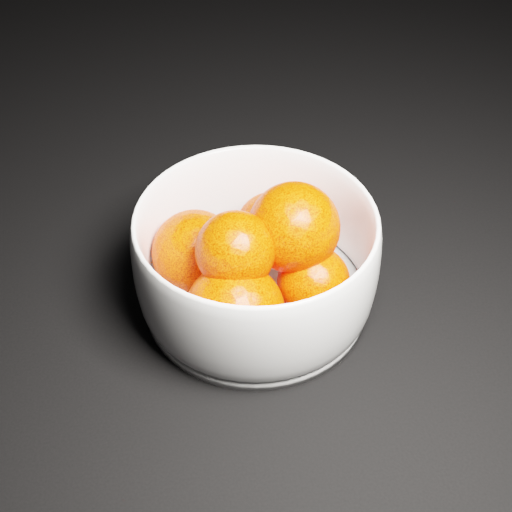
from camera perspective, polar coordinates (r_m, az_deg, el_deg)
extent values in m
cylinder|color=white|center=(0.60, 0.00, -3.29)|extent=(0.18, 0.18, 0.01)
sphere|color=#FF3103|center=(0.60, 1.31, 2.22)|extent=(0.06, 0.06, 0.06)
sphere|color=#FF3103|center=(0.58, -4.88, 0.28)|extent=(0.07, 0.07, 0.07)
sphere|color=#FF3103|center=(0.54, -1.71, -4.50)|extent=(0.08, 0.08, 0.08)
sphere|color=#FF3103|center=(0.56, 4.62, -2.09)|extent=(0.06, 0.06, 0.06)
sphere|color=#FF3103|center=(0.53, -1.67, 0.44)|extent=(0.06, 0.06, 0.06)
sphere|color=#FF3103|center=(0.55, 3.05, 2.27)|extent=(0.07, 0.07, 0.07)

